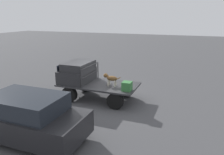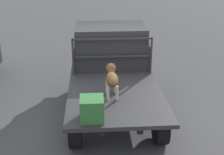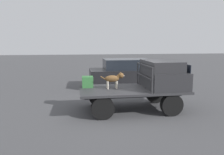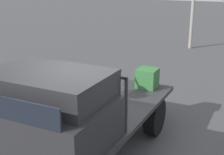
% 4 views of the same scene
% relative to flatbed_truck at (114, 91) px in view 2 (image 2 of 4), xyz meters
% --- Properties ---
extents(ground_plane, '(80.00, 80.00, 0.00)m').
position_rel_flatbed_truck_xyz_m(ground_plane, '(0.00, 0.00, -0.60)').
color(ground_plane, '#474749').
extents(flatbed_truck, '(3.88, 1.99, 0.83)m').
position_rel_flatbed_truck_xyz_m(flatbed_truck, '(0.00, 0.00, 0.00)').
color(flatbed_truck, black).
rests_on(flatbed_truck, ground).
extents(truck_cab, '(1.37, 1.87, 1.02)m').
position_rel_flatbed_truck_xyz_m(truck_cab, '(1.17, 0.00, 0.71)').
color(truck_cab, '#28282B').
rests_on(truck_cab, flatbed_truck).
extents(truck_headboard, '(0.04, 1.87, 0.89)m').
position_rel_flatbed_truck_xyz_m(truck_headboard, '(0.45, 0.00, 0.81)').
color(truck_headboard, '#2D2D30').
rests_on(truck_headboard, flatbed_truck).
extents(dog, '(0.91, 0.24, 0.63)m').
position_rel_flatbed_truck_xyz_m(dog, '(-0.66, 0.09, 0.61)').
color(dog, beige).
rests_on(dog, flatbed_truck).
extents(cargo_crate, '(0.41, 0.41, 0.41)m').
position_rel_flatbed_truck_xyz_m(cargo_crate, '(-1.63, 0.50, 0.43)').
color(cargo_crate, '#337038').
rests_on(cargo_crate, flatbed_truck).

